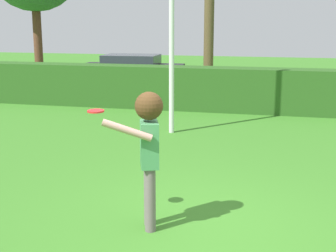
% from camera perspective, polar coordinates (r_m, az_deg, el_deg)
% --- Properties ---
extents(ground_plane, '(60.00, 60.00, 0.00)m').
position_cam_1_polar(ground_plane, '(6.55, 3.12, -11.65)').
color(ground_plane, '#3B7B25').
extents(person, '(0.67, 0.73, 1.80)m').
position_cam_1_polar(person, '(6.12, -2.31, -1.85)').
color(person, slate).
rests_on(person, ground).
extents(frisbee, '(0.22, 0.22, 0.03)m').
position_cam_1_polar(frisbee, '(6.38, -8.50, 1.75)').
color(frisbee, red).
extents(hedge_row, '(20.42, 0.90, 1.28)m').
position_cam_1_polar(hedge_row, '(14.41, 9.31, 4.19)').
color(hedge_row, '#2A571D').
rests_on(hedge_row, ground).
extents(parked_car_black, '(4.28, 1.96, 1.25)m').
position_cam_1_polar(parked_car_black, '(20.13, -4.32, 6.76)').
color(parked_car_black, black).
rests_on(parked_car_black, ground).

